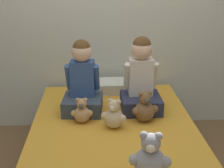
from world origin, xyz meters
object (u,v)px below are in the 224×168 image
teddy_bear_held_by_right_child (145,108)px  bed (114,154)px  child_on_right (141,80)px  teddy_bear_held_by_left_child (82,112)px  teddy_bear_at_foot_of_bed (150,158)px  pillow_at_headboard (109,86)px  teddy_bear_between_children (114,116)px  child_on_left (82,83)px

teddy_bear_held_by_right_child → bed: bearing=-170.9°
bed → child_on_right: child_on_right is taller
bed → teddy_bear_held_by_left_child: bearing=156.5°
child_on_right → teddy_bear_at_foot_of_bed: 1.01m
pillow_at_headboard → teddy_bear_held_by_left_child: bearing=-111.1°
bed → teddy_bear_at_foot_of_bed: bearing=-74.2°
teddy_bear_held_by_right_child → teddy_bear_between_children: size_ratio=1.08×
bed → pillow_at_headboard: (0.00, 0.80, 0.31)m
child_on_left → teddy_bear_held_by_right_child: (0.53, -0.24, -0.15)m
bed → child_on_left: 0.68m
child_on_left → pillow_at_headboard: child_on_left is taller
teddy_bear_at_foot_of_bed → teddy_bear_held_by_right_child: bearing=94.1°
bed → teddy_bear_held_by_right_child: 0.47m
teddy_bear_held_by_left_child → teddy_bear_at_foot_of_bed: teddy_bear_at_foot_of_bed is taller
teddy_bear_between_children → teddy_bear_at_foot_of_bed: bearing=-51.7°
bed → teddy_bear_between_children: bearing=76.8°
teddy_bear_held_by_right_child → teddy_bear_at_foot_of_bed: (-0.09, -0.75, 0.02)m
teddy_bear_between_children → pillow_at_headboard: 0.79m
teddy_bear_held_by_left_child → teddy_bear_between_children: (0.26, -0.11, 0.01)m
child_on_left → teddy_bear_held_by_right_child: size_ratio=2.39×
bed → teddy_bear_held_by_right_child: (0.27, 0.11, 0.37)m
teddy_bear_held_by_left_child → teddy_bear_between_children: 0.29m
bed → pillow_at_headboard: pillow_at_headboard is taller
child_on_right → teddy_bear_between_children: size_ratio=2.66×
child_on_left → child_on_right: 0.53m
teddy_bear_held_by_right_child → teddy_bear_between_children: (-0.27, -0.10, -0.01)m
teddy_bear_held_by_left_child → teddy_bear_between_children: bearing=-19.3°
teddy_bear_held_by_left_child → teddy_bear_at_foot_of_bed: (0.44, -0.75, 0.04)m
bed → teddy_bear_at_foot_of_bed: teddy_bear_at_foot_of_bed is taller
teddy_bear_held_by_left_child → bed: bearing=-20.5°
bed → teddy_bear_held_by_right_child: size_ratio=7.01×
bed → teddy_bear_between_children: size_ratio=7.57×
bed → teddy_bear_between_children: teddy_bear_between_children is taller
child_on_left → child_on_right: size_ratio=0.97×
teddy_bear_between_children → child_on_left: bearing=150.0°
bed → teddy_bear_held_by_right_child: bearing=21.6°
bed → pillow_at_headboard: 0.85m
bed → teddy_bear_at_foot_of_bed: (0.18, -0.64, 0.38)m
bed → pillow_at_headboard: bearing=90.0°
pillow_at_headboard → child_on_left: bearing=-120.2°
child_on_left → teddy_bear_held_by_left_child: child_on_left is taller
child_on_left → child_on_right: child_on_right is taller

